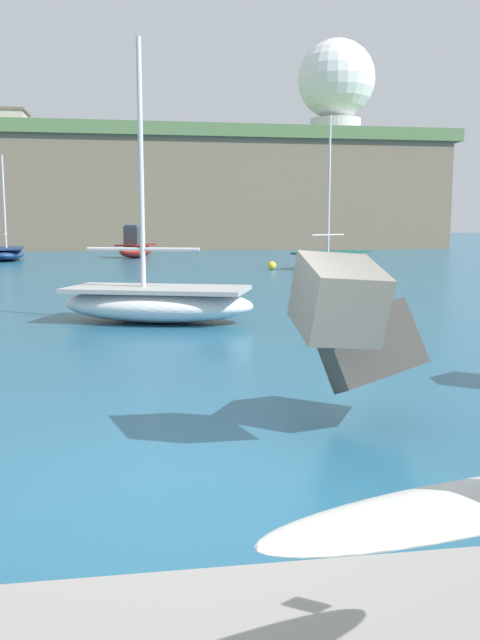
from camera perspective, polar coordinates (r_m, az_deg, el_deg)
name	(u,v)px	position (r m, az deg, el deg)	size (l,w,h in m)	color
ground_plane	(194,488)	(5.94, -4.03, -14.29)	(400.00, 400.00, 0.00)	#235B7A
breakwater_jetty	(173,324)	(7.70, -5.78, -0.34)	(32.63, 6.56, 2.73)	#4C4944
boat_near_centre	(332,259)	(35.92, 7.93, 5.27)	(5.46, 5.30, 7.94)	#1E6656
boat_near_right	(7,253)	(46.71, -19.48, 5.47)	(3.01, 6.31, 6.81)	navy
boat_mid_centre	(136,248)	(48.11, -9.01, 6.20)	(3.27, 4.44, 2.33)	maroon
boat_mid_right	(158,302)	(15.77, -7.13, 1.57)	(5.01, 3.45, 6.49)	white
mooring_buoy_inner	(272,265)	(34.50, 2.78, 4.72)	(0.44, 0.44, 0.44)	yellow
headland_bluff	(40,195)	(79.51, -16.88, 10.33)	(84.09, 35.31, 11.54)	#756651
radar_dome	(336,85)	(77.68, 8.31, 19.45)	(8.48, 8.48, 10.91)	silver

